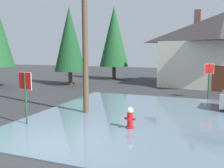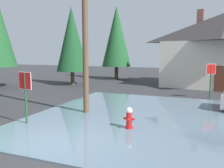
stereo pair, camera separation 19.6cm
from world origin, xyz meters
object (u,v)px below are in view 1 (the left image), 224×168
stop_sign_near (25,87)px  fire_hydrant (130,118)px  pine_tree_tall_left (114,36)px  pine_tree_mid_left (70,39)px  utility_pole (85,18)px  stop_sign_far (209,74)px  house (223,48)px

stop_sign_near → fire_hydrant: stop_sign_near is taller
pine_tree_tall_left → pine_tree_mid_left: 6.28m
utility_pole → pine_tree_tall_left: (-4.01, 14.93, 0.02)m
stop_sign_near → pine_tree_tall_left: size_ratio=0.28×
utility_pole → stop_sign_far: (5.77, 6.31, -3.07)m
pine_tree_tall_left → pine_tree_mid_left: (-2.15, -5.87, -0.54)m
stop_sign_near → utility_pole: utility_pole is taller
stop_sign_far → house: bearing=80.2°
stop_sign_far → house: 7.05m
fire_hydrant → stop_sign_far: stop_sign_far is taller
utility_pole → pine_tree_mid_left: utility_pole is taller
fire_hydrant → pine_tree_mid_left: bearing=129.8°
stop_sign_far → pine_tree_tall_left: 13.40m
house → pine_tree_tall_left: (-10.94, 1.89, 1.34)m
fire_hydrant → house: (4.14, 14.72, 2.93)m
utility_pole → house: utility_pole is taller
stop_sign_near → pine_tree_tall_left: pine_tree_tall_left is taller
utility_pole → house: size_ratio=0.79×
stop_sign_near → stop_sign_far: size_ratio=0.98×
stop_sign_far → pine_tree_mid_left: size_ratio=0.32×
fire_hydrant → stop_sign_far: bearing=69.6°
stop_sign_far → fire_hydrant: bearing=-110.4°
pine_tree_mid_left → stop_sign_far: bearing=-13.0°
fire_hydrant → pine_tree_mid_left: pine_tree_mid_left is taller
stop_sign_near → pine_tree_mid_left: bearing=111.9°
house → stop_sign_near: bearing=-118.1°
pine_tree_mid_left → house: bearing=16.9°
utility_pole → house: (6.93, 13.04, -1.32)m
utility_pole → stop_sign_near: bearing=-118.6°
stop_sign_far → pine_tree_tall_left: pine_tree_tall_left is taller
stop_sign_far → house: house is taller
pine_tree_tall_left → stop_sign_far: bearing=-41.4°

